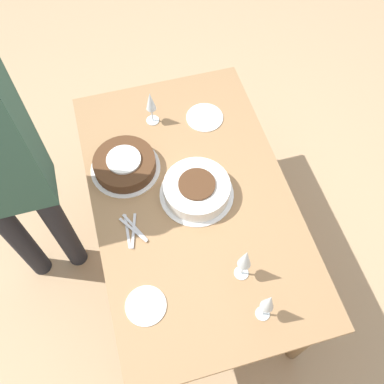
% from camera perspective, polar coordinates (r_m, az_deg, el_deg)
% --- Properties ---
extents(ground_plane, '(12.00, 12.00, 0.00)m').
position_cam_1_polar(ground_plane, '(2.67, 0.00, -8.83)').
color(ground_plane, tan).
extents(dining_table, '(1.51, 0.91, 0.76)m').
position_cam_1_polar(dining_table, '(2.08, 0.00, -2.27)').
color(dining_table, '#9E754C').
rests_on(dining_table, ground_plane).
extents(cake_center_white, '(0.35, 0.35, 0.10)m').
position_cam_1_polar(cake_center_white, '(1.95, 0.64, 0.35)').
color(cake_center_white, white).
rests_on(cake_center_white, dining_table).
extents(cake_front_chocolate, '(0.34, 0.34, 0.08)m').
position_cam_1_polar(cake_front_chocolate, '(2.06, -8.96, 3.68)').
color(cake_front_chocolate, white).
rests_on(cake_front_chocolate, dining_table).
extents(wine_glass_near, '(0.06, 0.06, 0.23)m').
position_cam_1_polar(wine_glass_near, '(1.65, 10.18, -14.29)').
color(wine_glass_near, silver).
rests_on(wine_glass_near, dining_table).
extents(wine_glass_far, '(0.06, 0.06, 0.23)m').
position_cam_1_polar(wine_glass_far, '(1.69, 7.13, -8.85)').
color(wine_glass_far, silver).
rests_on(wine_glass_far, dining_table).
extents(wine_glass_extra, '(0.07, 0.07, 0.20)m').
position_cam_1_polar(wine_glass_extra, '(2.15, -5.54, 11.77)').
color(wine_glass_extra, silver).
rests_on(wine_glass_extra, dining_table).
extents(dessert_plate_left, '(0.19, 0.19, 0.01)m').
position_cam_1_polar(dessert_plate_left, '(2.25, 1.70, 9.91)').
color(dessert_plate_left, white).
rests_on(dessert_plate_left, dining_table).
extents(dessert_plate_right, '(0.17, 0.17, 0.01)m').
position_cam_1_polar(dessert_plate_right, '(1.79, -6.18, -14.84)').
color(dessert_plate_right, white).
rests_on(dessert_plate_right, dining_table).
extents(fork_pile, '(0.18, 0.10, 0.01)m').
position_cam_1_polar(fork_pile, '(1.92, -7.98, -4.99)').
color(fork_pile, silver).
rests_on(fork_pile, dining_table).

